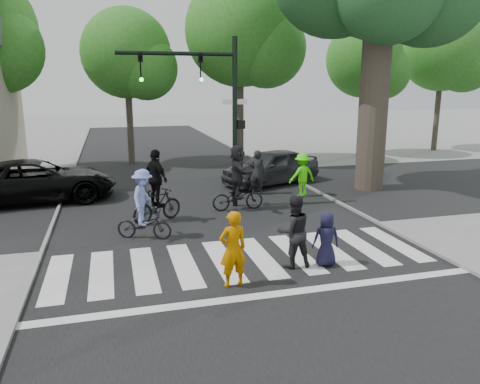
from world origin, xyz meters
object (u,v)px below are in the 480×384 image
Objects in this scene: pedestrian_child at (326,239)px; car_suv at (37,181)px; pedestrian_adult at (294,232)px; car_grey at (271,167)px; cyclist_left at (143,209)px; pedestrian_woman at (233,249)px; cyclist_mid at (157,193)px; traffic_signal at (211,99)px; cyclist_right at (238,181)px.

pedestrian_child is 0.24× the size of car_suv.
pedestrian_adult is 9.72m from car_grey.
car_grey is (6.05, 6.19, -0.10)m from cyclist_left.
pedestrian_adult reaches higher than pedestrian_woman.
cyclist_mid reaches higher than cyclist_left.
pedestrian_woman is at bearing -44.18° from car_grey.
traffic_signal reaches higher than cyclist_left.
car_grey is at bearing -106.50° from pedestrian_adult.
traffic_signal reaches higher than pedestrian_child.
traffic_signal reaches higher than cyclist_right.
pedestrian_child is 5.33m from cyclist_left.
cyclist_mid is at bearing -85.53° from pedestrian_woman.
cyclist_left is 0.35× the size of car_suv.
traffic_signal is at bearing -105.48° from pedestrian_woman.
pedestrian_child is at bearing -144.61° from car_suv.
cyclist_left is (-4.19, 3.29, 0.21)m from pedestrian_child.
cyclist_right is (-0.73, 5.63, 0.36)m from pedestrian_child.
pedestrian_adult is at bearing -90.90° from cyclist_right.
pedestrian_adult is at bearing -0.51° from pedestrian_child.
traffic_signal is 2.55× the size of cyclist_right.
traffic_signal reaches higher than car_suv.
cyclist_mid is at bearing -44.40° from pedestrian_child.
car_grey is at bearing 44.36° from traffic_signal.
cyclist_right is at bearing -54.49° from car_grey.
pedestrian_woman is 0.74× the size of cyclist_right.
car_suv is (-7.06, 3.24, -0.24)m from cyclist_right.
traffic_signal is at bearing -119.25° from car_suv.
traffic_signal reaches higher than pedestrian_adult.
pedestrian_child is at bearing -31.70° from car_grey.
cyclist_right reaches higher than pedestrian_child.
cyclist_left is 6.64m from car_suv.
cyclist_mid is at bearing -166.35° from cyclist_right.
cyclist_mid is 0.41× the size of car_suv.
car_grey is (2.59, 3.85, -0.26)m from cyclist_right.
pedestrian_adult is (1.71, 0.70, 0.04)m from pedestrian_woman.
cyclist_left is (-1.66, 3.86, 0.02)m from pedestrian_woman.
cyclist_right reaches higher than pedestrian_adult.
cyclist_mid is (-2.83, 4.78, 0.07)m from pedestrian_adult.
cyclist_left is 0.44× the size of car_grey.
traffic_signal is 1.03× the size of car_suv.
cyclist_mid reaches higher than car_grey.
cyclist_right is (0.80, -0.54, -2.85)m from traffic_signal.
cyclist_left reaches higher than pedestrian_adult.
traffic_signal is at bearing -83.76° from pedestrian_adult.
car_grey is at bearing 39.65° from cyclist_mid.
traffic_signal is 4.94m from cyclist_left.
cyclist_left reaches higher than pedestrian_woman.
car_suv is (-4.15, 3.95, -0.17)m from cyclist_mid.
cyclist_left is 0.88× the size of cyclist_right.
cyclist_mid reaches higher than cyclist_right.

